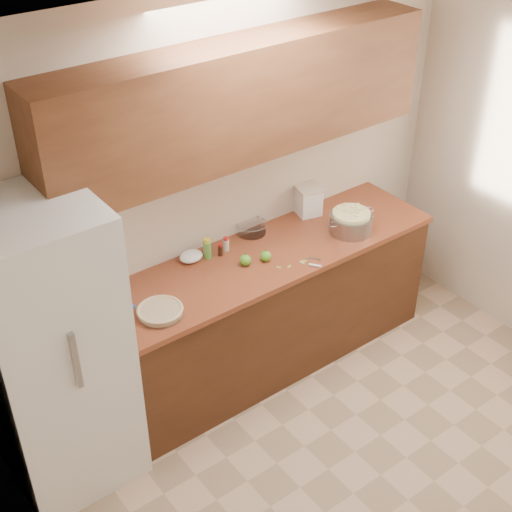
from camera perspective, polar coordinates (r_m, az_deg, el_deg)
room_shell at (r=3.58m, az=14.51°, el=-5.68°), size 3.60×3.60×3.60m
counter_run at (r=4.91m, az=0.09°, el=-4.58°), size 2.64×0.68×0.92m
upper_cabinets at (r=4.27m, az=-1.17°, el=12.33°), size 2.60×0.34×0.70m
fridge at (r=4.10m, az=-16.01°, el=-7.37°), size 0.70×0.70×1.80m
pie at (r=4.19m, az=-7.67°, el=-4.40°), size 0.28×0.28×0.05m
colander at (r=4.93m, az=7.59°, el=2.72°), size 0.40×0.30×0.15m
flour_canister at (r=5.09m, az=4.20°, el=4.48°), size 0.21×0.21×0.21m
tablet at (r=4.28m, az=-11.58°, el=-4.22°), size 0.27×0.22×0.02m
paring_knife at (r=4.58m, az=4.73°, el=-0.67°), size 0.12×0.15×0.02m
lemon_bottle at (r=4.62m, az=-3.91°, el=0.59°), size 0.05×0.05×0.15m
cinnamon_shaker at (r=4.70m, az=-2.41°, el=0.96°), size 0.04×0.04×0.10m
vanilla_bottle at (r=4.65m, az=-2.87°, el=0.48°), size 0.03×0.03×0.09m
mixing_bowl at (r=4.88m, az=-0.39°, el=2.33°), size 0.22×0.22×0.08m
paper_towel at (r=4.62m, az=-5.22°, el=-0.02°), size 0.17×0.14×0.07m
apple_left at (r=4.55m, az=-0.86°, el=-0.32°), size 0.08×0.08×0.09m
apple_center at (r=4.59m, az=0.78°, el=-0.01°), size 0.07×0.07×0.08m
peel_a at (r=4.55m, az=1.82°, el=-0.91°), size 0.03×0.03×0.00m
peel_b at (r=4.62m, az=3.88°, el=-0.39°), size 0.03×0.03×0.00m
peel_c at (r=4.61m, az=3.73°, el=-0.52°), size 0.02×0.04×0.00m
peel_d at (r=4.56m, az=2.67°, el=-0.84°), size 0.03×0.02×0.00m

